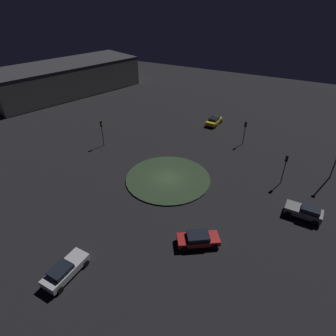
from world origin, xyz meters
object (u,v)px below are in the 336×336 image
at_px(traffic_light_northwest_near, 285,164).
at_px(store_building, 67,78).
at_px(car_yellow, 214,121).
at_px(car_silver, 65,270).
at_px(traffic_light_northwest, 245,128).
at_px(car_grey, 305,211).
at_px(car_red, 198,239).
at_px(traffic_light_south, 102,128).

height_order(traffic_light_northwest_near, store_building, store_building).
height_order(car_yellow, car_silver, car_silver).
relative_size(car_silver, traffic_light_northwest_near, 1.05).
bearing_deg(car_silver, traffic_light_northwest, -11.25).
xyz_separation_m(car_grey, store_building, (-21.92, -55.47, 2.60)).
bearing_deg(car_red, car_grey, -167.72).
xyz_separation_m(car_red, traffic_light_northwest, (-23.47, -1.36, 2.12)).
distance_m(car_grey, car_red, 13.03).
relative_size(traffic_light_south, traffic_light_northwest, 1.07).
bearing_deg(traffic_light_northwest, car_grey, 60.75).
bearing_deg(store_building, traffic_light_south, 72.71).
bearing_deg(car_yellow, store_building, -88.68).
distance_m(traffic_light_south, store_building, 30.66).
distance_m(car_yellow, traffic_light_northwest_near, 20.11).
xyz_separation_m(car_grey, car_red, (9.17, -9.26, -0.11)).
bearing_deg(traffic_light_northwest_near, car_grey, 97.81).
height_order(car_yellow, traffic_light_south, traffic_light_south).
bearing_deg(traffic_light_south, car_red, -14.87).
height_order(car_silver, store_building, store_building).
distance_m(car_silver, traffic_light_northwest, 33.38).
bearing_deg(car_red, traffic_light_northwest_near, -144.33).
distance_m(traffic_light_south, traffic_light_northwest, 22.89).
height_order(car_grey, store_building, store_building).
distance_m(car_grey, store_building, 59.70).
xyz_separation_m(car_yellow, car_grey, (19.69, 17.48, 0.11)).
bearing_deg(traffic_light_northwest_near, car_silver, 34.23).
bearing_deg(car_yellow, traffic_light_northwest_near, 49.78).
distance_m(car_red, traffic_light_south, 25.21).
distance_m(car_red, traffic_light_northwest_near, 16.08).
relative_size(car_grey, store_building, 0.11).
height_order(car_grey, traffic_light_south, traffic_light_south).
xyz_separation_m(car_yellow, store_building, (-2.22, -37.99, 2.72)).
distance_m(traffic_light_northwest_near, store_building, 54.64).
bearing_deg(store_building, car_red, 75.42).
bearing_deg(traffic_light_northwest, car_silver, 10.33).
bearing_deg(car_grey, traffic_light_northwest, -50.48).
xyz_separation_m(car_silver, traffic_light_northwest, (-32.34, 7.96, 2.09)).
relative_size(traffic_light_northwest, traffic_light_northwest_near, 0.93).
distance_m(car_yellow, car_silver, 37.75).
relative_size(traffic_light_northwest, store_building, 0.11).
bearing_deg(store_building, traffic_light_northwest, 99.71).
height_order(car_red, store_building, store_building).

